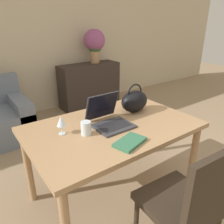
# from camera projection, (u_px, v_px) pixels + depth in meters

# --- Properties ---
(wall_back) EXTENTS (10.00, 0.06, 2.70)m
(wall_back) POSITION_uv_depth(u_px,v_px,m) (26.00, 33.00, 3.50)
(wall_back) COLOR beige
(wall_back) RESTS_ON ground_plane
(dining_table) EXTENTS (1.39, 0.89, 0.74)m
(dining_table) POSITION_uv_depth(u_px,v_px,m) (113.00, 134.00, 1.85)
(dining_table) COLOR #A87F56
(dining_table) RESTS_ON ground_plane
(chair) EXTENTS (0.47, 0.47, 0.94)m
(chair) POSITION_uv_depth(u_px,v_px,m) (189.00, 202.00, 1.32)
(chair) COLOR #2D2319
(chair) RESTS_ON ground_plane
(sideboard) EXTENTS (1.13, 0.40, 0.81)m
(sideboard) POSITION_uv_depth(u_px,v_px,m) (90.00, 85.00, 4.14)
(sideboard) COLOR #332823
(sideboard) RESTS_ON ground_plane
(laptop) EXTENTS (0.30, 0.33, 0.25)m
(laptop) POSITION_uv_depth(u_px,v_px,m) (108.00, 116.00, 1.81)
(laptop) COLOR #38383D
(laptop) RESTS_ON dining_table
(drinking_glass) EXTENTS (0.08, 0.08, 0.11)m
(drinking_glass) POSITION_uv_depth(u_px,v_px,m) (86.00, 128.00, 1.65)
(drinking_glass) COLOR silver
(drinking_glass) RESTS_ON dining_table
(wine_glass) EXTENTS (0.07, 0.07, 0.15)m
(wine_glass) POSITION_uv_depth(u_px,v_px,m) (61.00, 122.00, 1.64)
(wine_glass) COLOR silver
(wine_glass) RESTS_ON dining_table
(handbag) EXTENTS (0.28, 0.19, 0.27)m
(handbag) POSITION_uv_depth(u_px,v_px,m) (134.00, 101.00, 2.05)
(handbag) COLOR black
(handbag) RESTS_ON dining_table
(flower_vase) EXTENTS (0.39, 0.39, 0.60)m
(flower_vase) POSITION_uv_depth(u_px,v_px,m) (94.00, 43.00, 3.95)
(flower_vase) COLOR tan
(flower_vase) RESTS_ON sideboard
(book) EXTENTS (0.27, 0.20, 0.02)m
(book) POSITION_uv_depth(u_px,v_px,m) (130.00, 142.00, 1.54)
(book) COLOR #336B4C
(book) RESTS_ON dining_table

